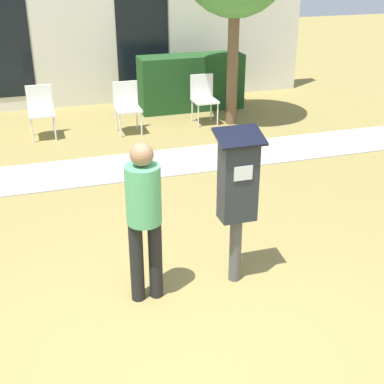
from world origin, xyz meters
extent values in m
plane|color=olive|center=(0.00, 0.00, 0.00)|extent=(40.00, 40.00, 0.00)
cube|color=#B7B2A8|center=(0.00, 4.20, 0.01)|extent=(12.00, 1.10, 0.02)
cube|color=silver|center=(0.00, 8.01, 1.60)|extent=(10.00, 0.24, 3.20)
cube|color=black|center=(-1.40, 7.88, 1.30)|extent=(1.10, 0.02, 2.00)
cube|color=black|center=(1.40, 7.88, 1.30)|extent=(1.10, 0.02, 2.00)
cylinder|color=#4C4C4C|center=(0.75, 0.92, 0.35)|extent=(0.12, 0.12, 0.70)
cube|color=#23282D|center=(0.75, 0.92, 1.10)|extent=(0.34, 0.22, 0.80)
cube|color=silver|center=(0.75, 0.81, 1.22)|extent=(0.18, 0.01, 0.14)
cube|color=black|center=(0.75, 0.92, 1.53)|extent=(0.44, 0.31, 0.12)
cylinder|color=black|center=(-0.26, 0.89, 0.41)|extent=(0.13, 0.13, 0.82)
cylinder|color=black|center=(-0.08, 0.89, 0.41)|extent=(0.13, 0.13, 0.82)
cylinder|color=#4C9E66|center=(-0.17, 0.89, 1.09)|extent=(0.32, 0.32, 0.55)
sphere|color=#8C6647|center=(-0.17, 0.89, 1.48)|extent=(0.21, 0.21, 0.21)
cylinder|color=white|center=(-1.03, 5.80, 0.21)|extent=(0.03, 0.03, 0.42)
cylinder|color=white|center=(-0.65, 5.80, 0.21)|extent=(0.03, 0.03, 0.42)
cylinder|color=white|center=(-1.03, 6.18, 0.21)|extent=(0.03, 0.03, 0.42)
cylinder|color=white|center=(-0.65, 6.18, 0.21)|extent=(0.03, 0.03, 0.42)
cube|color=white|center=(-0.84, 5.99, 0.44)|extent=(0.44, 0.44, 0.04)
cube|color=white|center=(-0.84, 6.19, 0.68)|extent=(0.44, 0.04, 0.44)
cylinder|color=white|center=(0.45, 5.62, 0.21)|extent=(0.03, 0.03, 0.42)
cylinder|color=white|center=(0.83, 5.62, 0.21)|extent=(0.03, 0.03, 0.42)
cylinder|color=white|center=(0.45, 6.00, 0.21)|extent=(0.03, 0.03, 0.42)
cylinder|color=white|center=(0.83, 6.00, 0.21)|extent=(0.03, 0.03, 0.42)
cube|color=white|center=(0.64, 5.81, 0.44)|extent=(0.44, 0.44, 0.04)
cube|color=white|center=(0.64, 6.01, 0.68)|extent=(0.44, 0.04, 0.44)
cylinder|color=white|center=(1.93, 5.75, 0.21)|extent=(0.03, 0.03, 0.42)
cylinder|color=white|center=(2.31, 5.75, 0.21)|extent=(0.03, 0.03, 0.42)
cylinder|color=white|center=(1.93, 6.13, 0.21)|extent=(0.03, 0.03, 0.42)
cylinder|color=white|center=(2.31, 6.13, 0.21)|extent=(0.03, 0.03, 0.42)
cube|color=white|center=(2.12, 5.94, 0.44)|extent=(0.44, 0.44, 0.04)
cube|color=white|center=(2.12, 6.14, 0.68)|extent=(0.44, 0.04, 0.44)
cube|color=#1E471E|center=(2.17, 6.96, 0.55)|extent=(2.11, 0.60, 1.10)
cylinder|color=brown|center=(2.61, 5.82, 1.10)|extent=(0.20, 0.20, 2.20)
camera|label=1|loc=(-1.03, -3.31, 3.11)|focal=50.00mm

